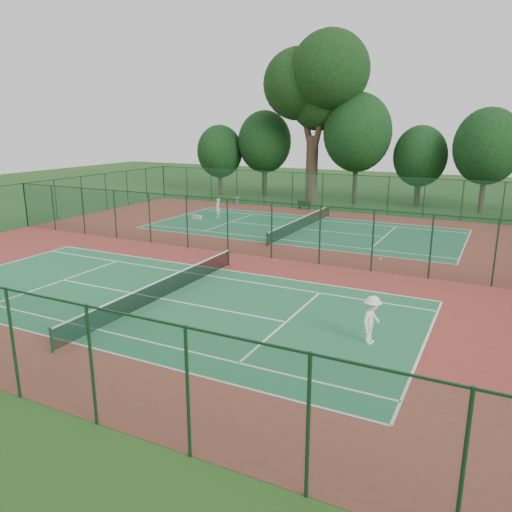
# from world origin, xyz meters

# --- Properties ---
(ground) EXTENTS (120.00, 120.00, 0.00)m
(ground) POSITION_xyz_m (0.00, 0.00, 0.00)
(ground) COLOR #204816
(ground) RESTS_ON ground
(red_pad) EXTENTS (40.00, 36.00, 0.01)m
(red_pad) POSITION_xyz_m (0.00, 0.00, 0.01)
(red_pad) COLOR maroon
(red_pad) RESTS_ON ground
(court_near) EXTENTS (23.77, 10.97, 0.01)m
(court_near) POSITION_xyz_m (0.00, -9.00, 0.01)
(court_near) COLOR #216B40
(court_near) RESTS_ON red_pad
(court_far) EXTENTS (23.77, 10.97, 0.01)m
(court_far) POSITION_xyz_m (0.00, 9.00, 0.01)
(court_far) COLOR #216843
(court_far) RESTS_ON red_pad
(fence_north) EXTENTS (40.00, 0.09, 3.50)m
(fence_north) POSITION_xyz_m (0.00, 18.00, 1.76)
(fence_north) COLOR #1C5435
(fence_north) RESTS_ON ground
(fence_west) EXTENTS (0.09, 36.00, 3.50)m
(fence_west) POSITION_xyz_m (-20.00, 0.00, 1.76)
(fence_west) COLOR #1A4E31
(fence_west) RESTS_ON ground
(fence_divider) EXTENTS (40.00, 0.09, 3.50)m
(fence_divider) POSITION_xyz_m (0.00, 0.00, 1.76)
(fence_divider) COLOR #194B2A
(fence_divider) RESTS_ON ground
(tennis_net_near) EXTENTS (0.10, 12.90, 0.97)m
(tennis_net_near) POSITION_xyz_m (0.00, -9.00, 0.54)
(tennis_net_near) COLOR #14381A
(tennis_net_near) RESTS_ON ground
(tennis_net_far) EXTENTS (0.10, 12.90, 0.97)m
(tennis_net_far) POSITION_xyz_m (0.00, 9.00, 0.54)
(tennis_net_far) COLOR #13361E
(tennis_net_far) RESTS_ON ground
(player_near) EXTENTS (0.85, 1.28, 1.85)m
(player_near) POSITION_xyz_m (10.05, -9.45, 0.95)
(player_near) COLOR white
(player_near) RESTS_ON court_near
(player_far) EXTENTS (0.51, 0.68, 1.69)m
(player_far) POSITION_xyz_m (-8.36, 10.15, 0.86)
(player_far) COLOR white
(player_far) RESTS_ON court_far
(trash_bin) EXTENTS (0.53, 0.53, 0.82)m
(trash_bin) POSITION_xyz_m (-10.40, 17.32, 0.42)
(trash_bin) COLOR slate
(trash_bin) RESTS_ON red_pad
(bench) EXTENTS (1.33, 0.50, 0.80)m
(bench) POSITION_xyz_m (-3.17, 17.54, 0.43)
(bench) COLOR black
(bench) RESTS_ON red_pad
(kit_bag) EXTENTS (0.95, 0.47, 0.34)m
(kit_bag) POSITION_xyz_m (-9.74, 8.86, 0.18)
(kit_bag) COLOR silver
(kit_bag) RESTS_ON red_pad
(stray_ball_a) EXTENTS (0.07, 0.07, 0.07)m
(stray_ball_a) POSITION_xyz_m (0.73, -0.34, 0.04)
(stray_ball_a) COLOR gold
(stray_ball_a) RESTS_ON red_pad
(stray_ball_b) EXTENTS (0.07, 0.07, 0.07)m
(stray_ball_b) POSITION_xyz_m (9.19, -0.74, 0.05)
(stray_ball_b) COLOR #C9DD33
(stray_ball_b) RESTS_ON red_pad
(stray_ball_c) EXTENTS (0.07, 0.07, 0.07)m
(stray_ball_c) POSITION_xyz_m (2.00, -0.48, 0.05)
(stray_ball_c) COLOR yellow
(stray_ball_c) RESTS_ON red_pad
(big_tree) EXTENTS (11.00, 8.05, 16.90)m
(big_tree) POSITION_xyz_m (-4.30, 22.91, 11.96)
(big_tree) COLOR #3D2B21
(big_tree) RESTS_ON ground
(evergreen_row) EXTENTS (39.00, 5.00, 12.00)m
(evergreen_row) POSITION_xyz_m (0.50, 24.25, 0.00)
(evergreen_row) COLOR black
(evergreen_row) RESTS_ON ground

